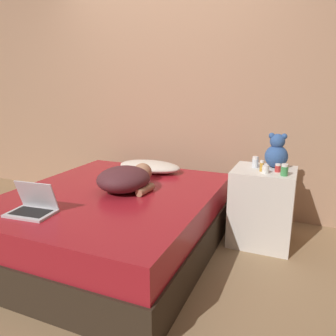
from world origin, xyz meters
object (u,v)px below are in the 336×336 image
at_px(pillow, 149,166).
at_px(teddy_bear, 277,153).
at_px(bottle_white, 265,169).
at_px(bottle_green, 284,170).
at_px(person_lying, 126,178).
at_px(bottle_amber, 262,166).
at_px(bottle_red, 278,168).
at_px(laptop, 33,206).
at_px(bottle_clear, 255,162).

xyz_separation_m(pillow, teddy_bear, (1.18, 0.04, 0.23)).
relative_size(bottle_white, bottle_green, 0.68).
height_order(person_lying, bottle_amber, bottle_amber).
distance_m(bottle_red, bottle_green, 0.12).
bearing_deg(bottle_green, bottle_amber, 158.91).
bearing_deg(pillow, teddy_bear, 1.89).
relative_size(laptop, bottle_clear, 3.42).
bearing_deg(bottle_white, person_lying, -158.93).
xyz_separation_m(pillow, bottle_red, (1.21, -0.11, 0.13)).
xyz_separation_m(bottle_clear, bottle_amber, (0.07, -0.11, -0.00)).
relative_size(person_lying, bottle_white, 9.84).
bearing_deg(teddy_bear, bottle_clear, -157.71).
bearing_deg(bottle_clear, bottle_red, -22.65).
distance_m(pillow, teddy_bear, 1.20).
height_order(laptop, bottle_clear, bottle_clear).
distance_m(person_lying, bottle_white, 1.12).
bearing_deg(pillow, bottle_white, -9.56).
distance_m(bottle_white, bottle_amber, 0.06).
bearing_deg(bottle_amber, teddy_bear, 62.93).
bearing_deg(bottle_green, bottle_red, 118.97).
relative_size(person_lying, bottle_amber, 6.84).
bearing_deg(laptop, teddy_bear, 37.38).
bearing_deg(bottle_green, pillow, 170.60).
height_order(laptop, bottle_amber, bottle_amber).
bearing_deg(bottle_green, person_lying, -162.19).
relative_size(pillow, bottle_green, 6.79).
relative_size(person_lying, bottle_clear, 6.67).
bearing_deg(bottle_amber, bottle_white, -53.73).
distance_m(pillow, bottle_red, 1.22).
distance_m(teddy_bear, bottle_amber, 0.22).
bearing_deg(bottle_clear, teddy_bear, 22.29).
relative_size(bottle_red, bottle_amber, 0.73).
bearing_deg(bottle_amber, bottle_red, 15.31).
bearing_deg(bottle_clear, pillow, 178.47).
xyz_separation_m(pillow, bottle_green, (1.26, -0.21, 0.14)).
bearing_deg(person_lying, pillow, 101.15).
bearing_deg(pillow, bottle_green, -9.40).
height_order(person_lying, laptop, laptop).
xyz_separation_m(teddy_bear, bottle_white, (-0.06, -0.23, -0.10)).
relative_size(laptop, bottle_amber, 3.51).
relative_size(pillow, teddy_bear, 2.16).
distance_m(laptop, bottle_amber, 1.75).
distance_m(teddy_bear, bottle_clear, 0.19).
xyz_separation_m(person_lying, bottle_green, (1.18, 0.38, 0.10)).
relative_size(pillow, bottle_white, 10.06).
bearing_deg(bottle_red, teddy_bear, 101.78).
height_order(person_lying, bottle_red, bottle_red).
bearing_deg(bottle_white, teddy_bear, 76.14).
xyz_separation_m(bottle_red, bottle_green, (0.06, -0.10, 0.01)).
xyz_separation_m(bottle_red, bottle_amber, (-0.12, -0.03, 0.01)).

